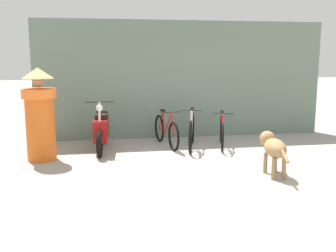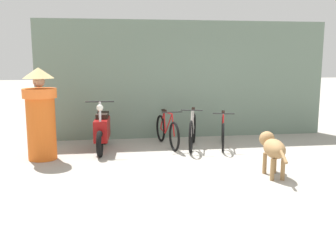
{
  "view_description": "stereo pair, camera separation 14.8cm",
  "coord_description": "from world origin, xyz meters",
  "px_view_note": "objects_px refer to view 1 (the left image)",
  "views": [
    {
      "loc": [
        -2.01,
        -6.3,
        1.98
      ],
      "look_at": [
        -0.74,
        1.16,
        0.65
      ],
      "focal_mm": 42.0,
      "sensor_mm": 36.0,
      "label": 1
    },
    {
      "loc": [
        -1.86,
        -6.32,
        1.98
      ],
      "look_at": [
        -0.74,
        1.16,
        0.65
      ],
      "focal_mm": 42.0,
      "sensor_mm": 36.0,
      "label": 2
    }
  ],
  "objects_px": {
    "bicycle_2": "(222,132)",
    "person_in_robes": "(40,114)",
    "bicycle_0": "(166,131)",
    "motorcycle": "(101,130)",
    "bicycle_1": "(192,131)",
    "stray_dog": "(273,147)"
  },
  "relations": [
    {
      "from": "bicycle_2",
      "to": "person_in_robes",
      "type": "xyz_separation_m",
      "value": [
        -3.8,
        -0.52,
        0.58
      ]
    },
    {
      "from": "bicycle_0",
      "to": "motorcycle",
      "type": "height_order",
      "value": "motorcycle"
    },
    {
      "from": "bicycle_2",
      "to": "motorcycle",
      "type": "bearing_deg",
      "value": -75.73
    },
    {
      "from": "bicycle_1",
      "to": "motorcycle",
      "type": "distance_m",
      "value": 1.97
    },
    {
      "from": "motorcycle",
      "to": "stray_dog",
      "type": "xyz_separation_m",
      "value": [
        2.86,
        -2.28,
        0.04
      ]
    },
    {
      "from": "bicycle_0",
      "to": "bicycle_1",
      "type": "height_order",
      "value": "bicycle_1"
    },
    {
      "from": "bicycle_2",
      "to": "stray_dog",
      "type": "relative_size",
      "value": 1.35
    },
    {
      "from": "bicycle_1",
      "to": "stray_dog",
      "type": "distance_m",
      "value": 2.4
    },
    {
      "from": "bicycle_0",
      "to": "person_in_robes",
      "type": "xyz_separation_m",
      "value": [
        -2.59,
        -0.78,
        0.57
      ]
    },
    {
      "from": "bicycle_1",
      "to": "stray_dog",
      "type": "height_order",
      "value": "bicycle_1"
    },
    {
      "from": "bicycle_0",
      "to": "bicycle_1",
      "type": "xyz_separation_m",
      "value": [
        0.53,
        -0.24,
        0.02
      ]
    },
    {
      "from": "stray_dog",
      "to": "person_in_robes",
      "type": "distance_m",
      "value": 4.38
    },
    {
      "from": "bicycle_1",
      "to": "stray_dog",
      "type": "relative_size",
      "value": 1.47
    },
    {
      "from": "bicycle_1",
      "to": "bicycle_2",
      "type": "bearing_deg",
      "value": 103.69
    },
    {
      "from": "motorcycle",
      "to": "person_in_robes",
      "type": "distance_m",
      "value": 1.38
    },
    {
      "from": "bicycle_1",
      "to": "person_in_robes",
      "type": "height_order",
      "value": "person_in_robes"
    },
    {
      "from": "stray_dog",
      "to": "person_in_robes",
      "type": "bearing_deg",
      "value": 71.2
    },
    {
      "from": "bicycle_1",
      "to": "bicycle_2",
      "type": "relative_size",
      "value": 1.09
    },
    {
      "from": "bicycle_2",
      "to": "motorcycle",
      "type": "xyz_separation_m",
      "value": [
        -2.65,
        0.07,
        0.1
      ]
    },
    {
      "from": "bicycle_0",
      "to": "bicycle_1",
      "type": "bearing_deg",
      "value": 56.57
    },
    {
      "from": "motorcycle",
      "to": "stray_dog",
      "type": "distance_m",
      "value": 3.66
    },
    {
      "from": "bicycle_2",
      "to": "person_in_robes",
      "type": "distance_m",
      "value": 3.88
    }
  ]
}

